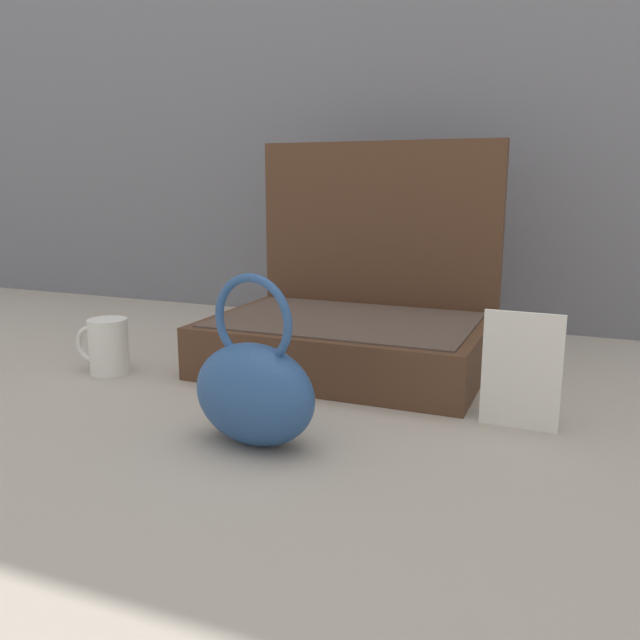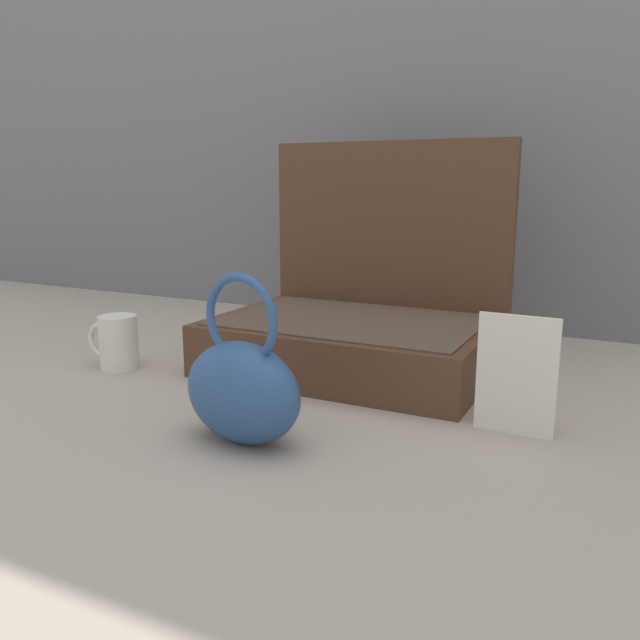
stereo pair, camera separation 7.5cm
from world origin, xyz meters
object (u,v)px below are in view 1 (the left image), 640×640
at_px(coffee_mug, 108,346).
at_px(open_suitcase, 354,319).
at_px(teal_pouch_handbag, 251,389).
at_px(info_card_left, 521,371).

bearing_deg(coffee_mug, open_suitcase, 29.86).
bearing_deg(teal_pouch_handbag, coffee_mug, 154.83).
xyz_separation_m(open_suitcase, info_card_left, (0.32, -0.21, -0.00)).
relative_size(open_suitcase, teal_pouch_handbag, 2.17).
height_order(open_suitcase, teal_pouch_handbag, open_suitcase).
bearing_deg(info_card_left, teal_pouch_handbag, -147.95).
xyz_separation_m(teal_pouch_handbag, coffee_mug, (-0.38, 0.18, -0.02)).
distance_m(open_suitcase, coffee_mug, 0.44).
bearing_deg(open_suitcase, teal_pouch_handbag, -89.71).
relative_size(coffee_mug, info_card_left, 0.66).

